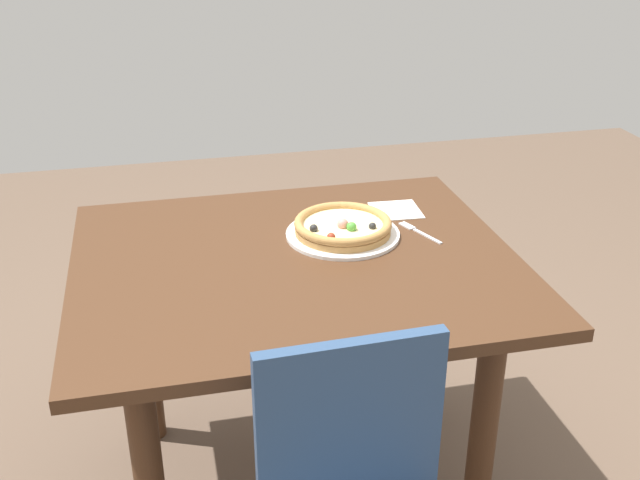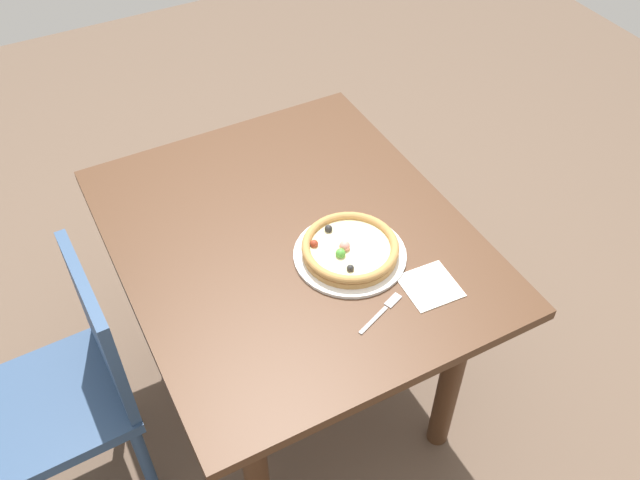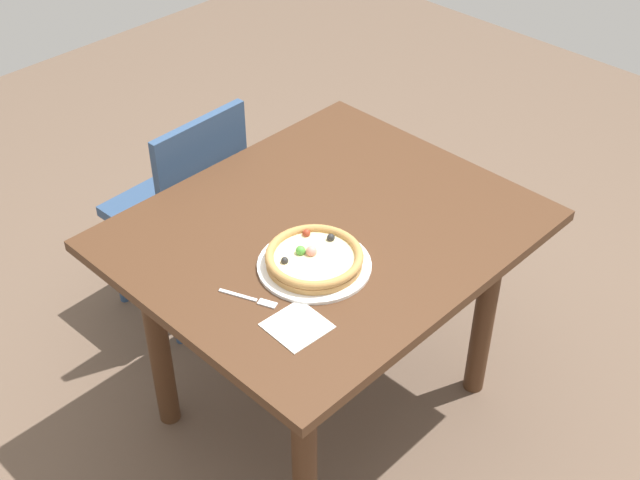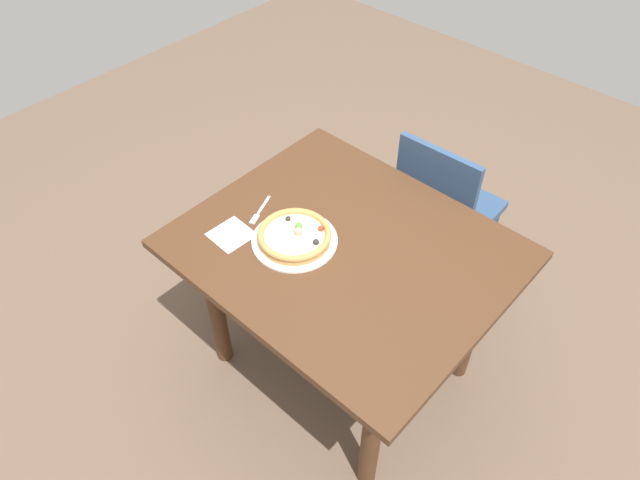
# 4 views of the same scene
# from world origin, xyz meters

# --- Properties ---
(ground_plane) EXTENTS (6.00, 6.00, 0.00)m
(ground_plane) POSITION_xyz_m (0.00, 0.00, 0.00)
(ground_plane) COLOR brown
(dining_table) EXTENTS (1.14, 0.96, 0.76)m
(dining_table) POSITION_xyz_m (0.00, 0.00, 0.64)
(dining_table) COLOR #472B19
(dining_table) RESTS_ON ground
(chair_near) EXTENTS (0.41, 0.41, 0.87)m
(chair_near) POSITION_xyz_m (-0.00, -0.69, 0.48)
(chair_near) COLOR navy
(chair_near) RESTS_ON ground
(plate) EXTENTS (0.31, 0.31, 0.01)m
(plate) POSITION_xyz_m (0.15, 0.11, 0.77)
(plate) COLOR white
(plate) RESTS_ON dining_table
(pizza) EXTENTS (0.27, 0.27, 0.05)m
(pizza) POSITION_xyz_m (0.15, 0.11, 0.79)
(pizza) COLOR #B78447
(pizza) RESTS_ON plate
(fork) EXTENTS (0.08, 0.16, 0.00)m
(fork) POSITION_xyz_m (0.36, 0.09, 0.76)
(fork) COLOR silver
(fork) RESTS_ON dining_table
(napkin) EXTENTS (0.15, 0.15, 0.00)m
(napkin) POSITION_xyz_m (0.35, 0.24, 0.76)
(napkin) COLOR white
(napkin) RESTS_ON dining_table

